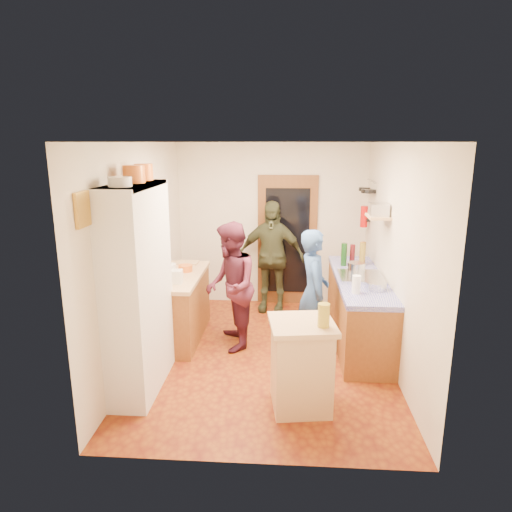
# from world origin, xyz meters

# --- Properties ---
(floor) EXTENTS (3.00, 4.00, 0.02)m
(floor) POSITION_xyz_m (0.00, 0.00, -0.01)
(floor) COLOR #894210
(floor) RESTS_ON ground
(ceiling) EXTENTS (3.00, 4.00, 0.02)m
(ceiling) POSITION_xyz_m (0.00, 0.00, 2.61)
(ceiling) COLOR silver
(ceiling) RESTS_ON ground
(wall_back) EXTENTS (3.00, 0.02, 2.60)m
(wall_back) POSITION_xyz_m (0.00, 2.01, 1.30)
(wall_back) COLOR beige
(wall_back) RESTS_ON ground
(wall_front) EXTENTS (3.00, 0.02, 2.60)m
(wall_front) POSITION_xyz_m (0.00, -2.01, 1.30)
(wall_front) COLOR beige
(wall_front) RESTS_ON ground
(wall_left) EXTENTS (0.02, 4.00, 2.60)m
(wall_left) POSITION_xyz_m (-1.51, 0.00, 1.30)
(wall_left) COLOR beige
(wall_left) RESTS_ON ground
(wall_right) EXTENTS (0.02, 4.00, 2.60)m
(wall_right) POSITION_xyz_m (1.51, 0.00, 1.30)
(wall_right) COLOR beige
(wall_right) RESTS_ON ground
(door_frame) EXTENTS (0.95, 0.06, 2.10)m
(door_frame) POSITION_xyz_m (0.25, 1.97, 1.05)
(door_frame) COLOR brown
(door_frame) RESTS_ON ground
(door_glass) EXTENTS (0.70, 0.02, 1.70)m
(door_glass) POSITION_xyz_m (0.25, 1.94, 1.05)
(door_glass) COLOR black
(door_glass) RESTS_ON door_frame
(hutch_body) EXTENTS (0.40, 1.20, 2.20)m
(hutch_body) POSITION_xyz_m (-1.30, -0.80, 1.10)
(hutch_body) COLOR white
(hutch_body) RESTS_ON ground
(hutch_top_shelf) EXTENTS (0.40, 1.14, 0.04)m
(hutch_top_shelf) POSITION_xyz_m (-1.30, -0.80, 2.18)
(hutch_top_shelf) COLOR white
(hutch_top_shelf) RESTS_ON hutch_body
(plate_stack) EXTENTS (0.22, 0.22, 0.09)m
(plate_stack) POSITION_xyz_m (-1.30, -1.12, 2.25)
(plate_stack) COLOR white
(plate_stack) RESTS_ON hutch_top_shelf
(orange_pot_a) EXTENTS (0.22, 0.22, 0.18)m
(orange_pot_a) POSITION_xyz_m (-1.30, -0.72, 2.29)
(orange_pot_a) COLOR orange
(orange_pot_a) RESTS_ON hutch_top_shelf
(orange_pot_b) EXTENTS (0.20, 0.20, 0.17)m
(orange_pot_b) POSITION_xyz_m (-1.30, -0.40, 2.29)
(orange_pot_b) COLOR orange
(orange_pot_b) RESTS_ON hutch_top_shelf
(left_counter_base) EXTENTS (0.60, 1.40, 0.85)m
(left_counter_base) POSITION_xyz_m (-1.20, 0.45, 0.42)
(left_counter_base) COLOR brown
(left_counter_base) RESTS_ON ground
(left_counter_top) EXTENTS (0.64, 1.44, 0.05)m
(left_counter_top) POSITION_xyz_m (-1.20, 0.45, 0.88)
(left_counter_top) COLOR #D7B17D
(left_counter_top) RESTS_ON left_counter_base
(toaster) EXTENTS (0.23, 0.16, 0.16)m
(toaster) POSITION_xyz_m (-1.15, 0.08, 0.98)
(toaster) COLOR white
(toaster) RESTS_ON left_counter_top
(kettle) EXTENTS (0.19, 0.19, 0.19)m
(kettle) POSITION_xyz_m (-1.25, 0.27, 0.99)
(kettle) COLOR white
(kettle) RESTS_ON left_counter_top
(orange_bowl) EXTENTS (0.23, 0.23, 0.09)m
(orange_bowl) POSITION_xyz_m (-1.12, 0.61, 0.94)
(orange_bowl) COLOR orange
(orange_bowl) RESTS_ON left_counter_top
(chopping_board) EXTENTS (0.30, 0.23, 0.02)m
(chopping_board) POSITION_xyz_m (-1.18, 1.01, 0.91)
(chopping_board) COLOR #D7B17D
(chopping_board) RESTS_ON left_counter_top
(right_counter_base) EXTENTS (0.60, 2.20, 0.84)m
(right_counter_base) POSITION_xyz_m (1.20, 0.50, 0.42)
(right_counter_base) COLOR brown
(right_counter_base) RESTS_ON ground
(right_counter_top) EXTENTS (0.62, 2.22, 0.06)m
(right_counter_top) POSITION_xyz_m (1.20, 0.50, 0.87)
(right_counter_top) COLOR #1B17AF
(right_counter_top) RESTS_ON right_counter_base
(hob) EXTENTS (0.55, 0.58, 0.04)m
(hob) POSITION_xyz_m (1.20, 0.44, 0.92)
(hob) COLOR silver
(hob) RESTS_ON right_counter_top
(pot_on_hob) EXTENTS (0.22, 0.22, 0.14)m
(pot_on_hob) POSITION_xyz_m (1.15, 0.53, 1.01)
(pot_on_hob) COLOR silver
(pot_on_hob) RESTS_ON hob
(bottle_a) EXTENTS (0.09, 0.09, 0.32)m
(bottle_a) POSITION_xyz_m (1.05, 1.05, 1.06)
(bottle_a) COLOR #143F14
(bottle_a) RESTS_ON right_counter_top
(bottle_b) EXTENTS (0.09, 0.09, 0.29)m
(bottle_b) POSITION_xyz_m (1.18, 1.14, 1.04)
(bottle_b) COLOR #591419
(bottle_b) RESTS_ON right_counter_top
(bottle_c) EXTENTS (0.09, 0.09, 0.34)m
(bottle_c) POSITION_xyz_m (1.31, 1.07, 1.07)
(bottle_c) COLOR olive
(bottle_c) RESTS_ON right_counter_top
(paper_towel) EXTENTS (0.12, 0.12, 0.21)m
(paper_towel) POSITION_xyz_m (1.05, -0.17, 1.01)
(paper_towel) COLOR white
(paper_towel) RESTS_ON right_counter_top
(mixing_bowl) EXTENTS (0.27, 0.27, 0.10)m
(mixing_bowl) POSITION_xyz_m (1.30, -0.02, 0.95)
(mixing_bowl) COLOR silver
(mixing_bowl) RESTS_ON right_counter_top
(island_base) EXTENTS (0.62, 0.62, 0.86)m
(island_base) POSITION_xyz_m (0.40, -1.11, 0.43)
(island_base) COLOR #D7B17D
(island_base) RESTS_ON ground
(island_top) EXTENTS (0.70, 0.70, 0.05)m
(island_top) POSITION_xyz_m (0.40, -1.11, 0.89)
(island_top) COLOR #D7B17D
(island_top) RESTS_ON island_base
(cutting_board) EXTENTS (0.38, 0.32, 0.02)m
(cutting_board) POSITION_xyz_m (0.35, -1.07, 0.90)
(cutting_board) COLOR white
(cutting_board) RESTS_ON island_top
(oil_jar) EXTENTS (0.13, 0.13, 0.23)m
(oil_jar) POSITION_xyz_m (0.60, -1.21, 1.02)
(oil_jar) COLOR #AD9E2D
(oil_jar) RESTS_ON island_top
(pan_rail) EXTENTS (0.02, 0.65, 0.02)m
(pan_rail) POSITION_xyz_m (1.46, 1.52, 2.05)
(pan_rail) COLOR silver
(pan_rail) RESTS_ON wall_right
(pan_hang_a) EXTENTS (0.18, 0.18, 0.05)m
(pan_hang_a) POSITION_xyz_m (1.40, 1.35, 1.92)
(pan_hang_a) COLOR black
(pan_hang_a) RESTS_ON pan_rail
(pan_hang_b) EXTENTS (0.16, 0.16, 0.05)m
(pan_hang_b) POSITION_xyz_m (1.40, 1.55, 1.90)
(pan_hang_b) COLOR black
(pan_hang_b) RESTS_ON pan_rail
(pan_hang_c) EXTENTS (0.17, 0.17, 0.05)m
(pan_hang_c) POSITION_xyz_m (1.40, 1.75, 1.91)
(pan_hang_c) COLOR black
(pan_hang_c) RESTS_ON pan_rail
(wall_shelf) EXTENTS (0.26, 0.42, 0.03)m
(wall_shelf) POSITION_xyz_m (1.37, 0.45, 1.70)
(wall_shelf) COLOR #D7B17D
(wall_shelf) RESTS_ON wall_right
(radio) EXTENTS (0.23, 0.31, 0.15)m
(radio) POSITION_xyz_m (1.37, 0.45, 1.79)
(radio) COLOR silver
(radio) RESTS_ON wall_shelf
(ext_bracket) EXTENTS (0.06, 0.10, 0.04)m
(ext_bracket) POSITION_xyz_m (1.47, 1.70, 1.45)
(ext_bracket) COLOR black
(ext_bracket) RESTS_ON wall_right
(fire_extinguisher) EXTENTS (0.11, 0.11, 0.32)m
(fire_extinguisher) POSITION_xyz_m (1.41, 1.70, 1.50)
(fire_extinguisher) COLOR red
(fire_extinguisher) RESTS_ON wall_right
(picture_frame) EXTENTS (0.03, 0.25, 0.30)m
(picture_frame) POSITION_xyz_m (-1.48, -1.55, 2.05)
(picture_frame) COLOR gold
(picture_frame) RESTS_ON wall_left
(person_hob) EXTENTS (0.43, 0.61, 1.58)m
(person_hob) POSITION_xyz_m (0.62, 0.17, 0.79)
(person_hob) COLOR #2E4E8A
(person_hob) RESTS_ON ground
(person_left) EXTENTS (0.76, 0.90, 1.64)m
(person_left) POSITION_xyz_m (-0.44, 0.27, 0.82)
(person_left) COLOR #4A1A2B
(person_left) RESTS_ON ground
(person_back) EXTENTS (1.07, 0.55, 1.75)m
(person_back) POSITION_xyz_m (0.02, 1.60, 0.87)
(person_back) COLOR #333721
(person_back) RESTS_ON ground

